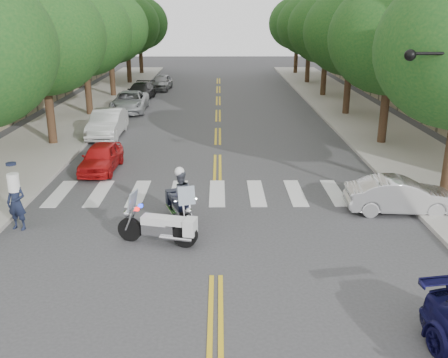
{
  "coord_description": "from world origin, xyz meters",
  "views": [
    {
      "loc": [
        0.11,
        -11.98,
        6.81
      ],
      "look_at": [
        0.25,
        4.38,
        1.3
      ],
      "focal_mm": 40.0,
      "sensor_mm": 36.0,
      "label": 1
    }
  ],
  "objects_px": {
    "motorcycle_parked": "(164,227)",
    "convertible": "(400,195)",
    "officer_standing": "(16,203)",
    "motorcycle_police": "(180,199)"
  },
  "relations": [
    {
      "from": "motorcycle_parked",
      "to": "convertible",
      "type": "bearing_deg",
      "value": -58.38
    },
    {
      "from": "convertible",
      "to": "motorcycle_parked",
      "type": "bearing_deg",
      "value": 110.48
    },
    {
      "from": "motorcycle_parked",
      "to": "officer_standing",
      "type": "distance_m",
      "value": 5.06
    },
    {
      "from": "convertible",
      "to": "motorcycle_police",
      "type": "bearing_deg",
      "value": 100.27
    },
    {
      "from": "motorcycle_police",
      "to": "convertible",
      "type": "height_order",
      "value": "motorcycle_police"
    },
    {
      "from": "motorcycle_police",
      "to": "convertible",
      "type": "xyz_separation_m",
      "value": [
        7.73,
        0.98,
        -0.27
      ]
    },
    {
      "from": "officer_standing",
      "to": "convertible",
      "type": "distance_m",
      "value": 13.07
    },
    {
      "from": "motorcycle_police",
      "to": "motorcycle_parked",
      "type": "xyz_separation_m",
      "value": [
        -0.37,
        -1.56,
        -0.32
      ]
    },
    {
      "from": "officer_standing",
      "to": "convertible",
      "type": "bearing_deg",
      "value": 21.0
    },
    {
      "from": "officer_standing",
      "to": "convertible",
      "type": "relative_size",
      "value": 0.48
    }
  ]
}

